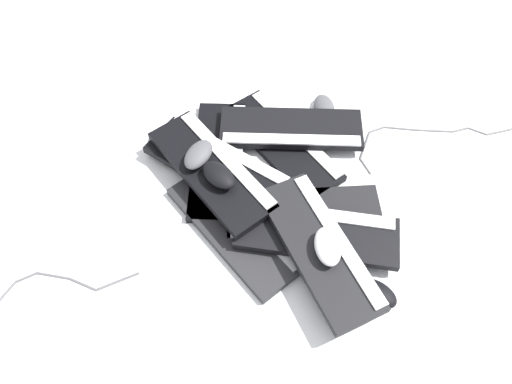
{
  "coord_description": "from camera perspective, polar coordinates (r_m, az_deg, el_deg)",
  "views": [
    {
      "loc": [
        0.53,
        -0.59,
        1.24
      ],
      "look_at": [
        0.0,
        -0.01,
        0.04
      ],
      "focal_mm": 35.0,
      "sensor_mm": 36.0,
      "label": 1
    }
  ],
  "objects": [
    {
      "name": "cable_0",
      "position": [
        1.71,
        20.23,
        6.24
      ],
      "size": [
        0.41,
        0.56,
        0.01
      ],
      "color": "#59595B",
      "rests_on": "ground"
    },
    {
      "name": "keyboard_7",
      "position": [
        1.31,
        7.28,
        -6.33
      ],
      "size": [
        0.46,
        0.31,
        0.03
      ],
      "color": "black",
      "rests_on": "keyboard_6"
    },
    {
      "name": "keyboard_5",
      "position": [
        1.57,
        4.04,
        7.2
      ],
      "size": [
        0.43,
        0.4,
        0.03
      ],
      "color": "black",
      "rests_on": "keyboard_1"
    },
    {
      "name": "keyboard_4",
      "position": [
        1.48,
        -4.47,
        3.1
      ],
      "size": [
        0.46,
        0.22,
        0.03
      ],
      "color": "black",
      "rests_on": "keyboard_2"
    },
    {
      "name": "mouse_4",
      "position": [
        1.67,
        7.79,
        9.58
      ],
      "size": [
        0.13,
        0.12,
        0.04
      ],
      "primitive_type": "ellipsoid",
      "rotation": [
        0.0,
        0.0,
        5.57
      ],
      "color": "#4C4C51",
      "rests_on": "ground"
    },
    {
      "name": "keyboard_3",
      "position": [
        1.4,
        -2.52,
        -4.14
      ],
      "size": [
        0.46,
        0.21,
        0.03
      ],
      "color": "#232326",
      "rests_on": "ground"
    },
    {
      "name": "keyboard_8",
      "position": [
        1.44,
        -5.09,
        2.55
      ],
      "size": [
        0.46,
        0.22,
        0.03
      ],
      "color": "black",
      "rests_on": "keyboard_4"
    },
    {
      "name": "ground_plane",
      "position": [
        1.47,
        0.27,
        -0.53
      ],
      "size": [
        3.2,
        3.2,
        0.0
      ],
      "primitive_type": "plane",
      "color": "white"
    },
    {
      "name": "keyboard_0",
      "position": [
        1.43,
        5.46,
        -2.45
      ],
      "size": [
        0.41,
        0.42,
        0.03
      ],
      "color": "black",
      "rests_on": "ground"
    },
    {
      "name": "mouse_5",
      "position": [
        1.43,
        -6.6,
        4.28
      ],
      "size": [
        0.09,
        0.12,
        0.04
      ],
      "primitive_type": "ellipsoid",
      "rotation": [
        0.0,
        0.0,
        1.84
      ],
      "color": "#4C4C51",
      "rests_on": "keyboard_8"
    },
    {
      "name": "keyboard_6",
      "position": [
        1.37,
        6.87,
        -4.7
      ],
      "size": [
        0.45,
        0.37,
        0.03
      ],
      "color": "black",
      "rests_on": "keyboard_0"
    },
    {
      "name": "mouse_0",
      "position": [
        1.38,
        -4.28,
        1.93
      ],
      "size": [
        0.11,
        0.07,
        0.04
      ],
      "primitive_type": "ellipsoid",
      "rotation": [
        0.0,
        0.0,
        6.21
      ],
      "color": "black",
      "rests_on": "keyboard_8"
    },
    {
      "name": "mouse_2",
      "position": [
        1.35,
        13.64,
        -11.18
      ],
      "size": [
        0.12,
        0.08,
        0.04
      ],
      "primitive_type": "ellipsoid",
      "rotation": [
        0.0,
        0.0,
        3.28
      ],
      "color": "black",
      "rests_on": "ground"
    },
    {
      "name": "keyboard_1",
      "position": [
        1.57,
        3.04,
        5.6
      ],
      "size": [
        0.46,
        0.23,
        0.03
      ],
      "color": "black",
      "rests_on": "ground"
    },
    {
      "name": "mouse_3",
      "position": [
        1.28,
        8.19,
        -6.19
      ],
      "size": [
        0.13,
        0.12,
        0.04
      ],
      "primitive_type": "ellipsoid",
      "rotation": [
        0.0,
        0.0,
        5.57
      ],
      "color": "silver",
      "rests_on": "keyboard_7"
    },
    {
      "name": "mouse_1",
      "position": [
        1.6,
        -10.05,
        6.47
      ],
      "size": [
        0.12,
        0.13,
        0.04
      ],
      "primitive_type": "ellipsoid",
      "rotation": [
        0.0,
        0.0,
        0.97
      ],
      "color": "black",
      "rests_on": "ground"
    },
    {
      "name": "keyboard_2",
      "position": [
        1.53,
        -4.25,
        3.75
      ],
      "size": [
        0.4,
        0.43,
        0.03
      ],
      "color": "black",
      "rests_on": "ground"
    },
    {
      "name": "cable_1",
      "position": [
        1.43,
        -24.37,
        -11.8
      ],
      "size": [
        0.23,
        0.52,
        0.01
      ],
      "color": "#59595B",
      "rests_on": "ground"
    }
  ]
}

